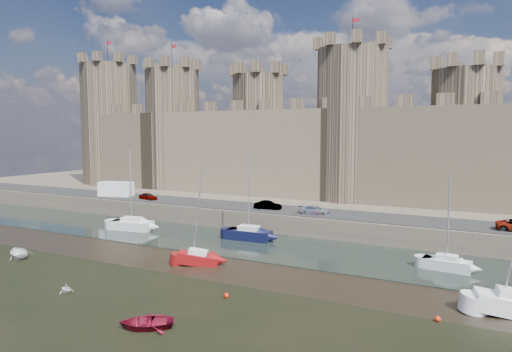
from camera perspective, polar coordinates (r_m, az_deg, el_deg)
The scene contains 18 objects.
ground at distance 32.95m, azimuth -16.69°, elevation -17.82°, with size 160.00×160.00×0.00m, color black.
water_channel at distance 51.97m, azimuth 2.15°, elevation -8.88°, with size 160.00×12.00×0.08m, color black.
quay at distance 85.18m, azimuth 12.43°, elevation -2.54°, with size 160.00×60.00×2.50m, color #4C443A.
road at distance 60.47m, azimuth 6.17°, elevation -4.43°, with size 160.00×7.00×0.10m, color black.
castle at distance 73.03m, azimuth 9.72°, elevation 4.41°, with size 108.50×11.00×29.00m.
car_0 at distance 72.42m, azimuth -13.34°, elevation -2.50°, with size 1.33×3.30×1.13m, color gray.
car_1 at distance 61.73m, azimuth 1.48°, elevation -3.68°, with size 1.28×3.68×1.21m, color gray.
car_2 at distance 58.64m, azimuth 7.36°, elevation -4.25°, with size 1.57×3.87×1.12m, color gray.
van at distance 77.65m, azimuth -17.09°, elevation -1.60°, with size 5.48×2.19×2.39m, color white.
sailboat_0 at distance 62.78m, azimuth -15.27°, elevation -5.84°, with size 5.98×3.19×10.62m.
sailboat_1 at distance 55.06m, azimuth -0.90°, elevation -7.20°, with size 5.50×2.37×10.82m.
sailboat_2 at distance 46.91m, azimuth 22.73°, elevation -9.97°, with size 4.41×2.13×9.18m.
sailboat_4 at distance 45.62m, azimuth -7.21°, elevation -10.08°, with size 4.37×3.01×9.52m.
dinghy_3 at distance 40.76m, azimuth -22.63°, elevation -12.89°, with size 1.17×0.71×1.36m, color silver.
dinghy_4 at distance 32.40m, azimuth -13.56°, elevation -17.45°, with size 2.55×0.74×3.57m, color maroon.
dinghy_6 at distance 54.04m, azimuth -27.54°, elevation -8.62°, with size 2.32×0.67×3.24m, color silver.
buoy_1 at distance 36.87m, azimuth -3.72°, elevation -14.70°, with size 0.41×0.41×0.41m, color red.
buoy_3 at distance 34.91m, azimuth 21.77°, elevation -16.27°, with size 0.40×0.40×0.40m, color red.
Camera 1 is at (21.21, -21.67, 12.89)m, focal length 32.00 mm.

